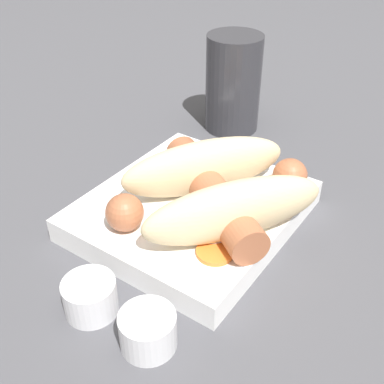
{
  "coord_description": "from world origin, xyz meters",
  "views": [
    {
      "loc": [
        0.32,
        0.22,
        0.32
      ],
      "look_at": [
        0.0,
        0.0,
        0.04
      ],
      "focal_mm": 45.0,
      "sensor_mm": 36.0,
      "label": 1
    }
  ],
  "objects_px": {
    "food_tray": "(192,210)",
    "drink_glass": "(233,83)",
    "sausage": "(212,193)",
    "condiment_cup_far": "(148,332)",
    "condiment_cup_near": "(92,299)",
    "bread_roll": "(217,186)"
  },
  "relations": [
    {
      "from": "sausage",
      "to": "drink_glass",
      "type": "bearing_deg",
      "value": -154.16
    },
    {
      "from": "sausage",
      "to": "condiment_cup_far",
      "type": "distance_m",
      "value": 0.15
    },
    {
      "from": "food_tray",
      "to": "condiment_cup_near",
      "type": "height_order",
      "value": "condiment_cup_near"
    },
    {
      "from": "bread_roll",
      "to": "condiment_cup_near",
      "type": "distance_m",
      "value": 0.15
    },
    {
      "from": "food_tray",
      "to": "bread_roll",
      "type": "height_order",
      "value": "bread_roll"
    },
    {
      "from": "food_tray",
      "to": "drink_glass",
      "type": "height_order",
      "value": "drink_glass"
    },
    {
      "from": "condiment_cup_far",
      "to": "drink_glass",
      "type": "xyz_separation_m",
      "value": [
        -0.35,
        -0.14,
        0.05
      ]
    },
    {
      "from": "food_tray",
      "to": "bread_roll",
      "type": "xyz_separation_m",
      "value": [
        0.0,
        0.03,
        0.04
      ]
    },
    {
      "from": "food_tray",
      "to": "condiment_cup_near",
      "type": "distance_m",
      "value": 0.15
    },
    {
      "from": "sausage",
      "to": "drink_glass",
      "type": "distance_m",
      "value": 0.23
    },
    {
      "from": "condiment_cup_near",
      "to": "drink_glass",
      "type": "bearing_deg",
      "value": -167.65
    },
    {
      "from": "condiment_cup_near",
      "to": "drink_glass",
      "type": "height_order",
      "value": "drink_glass"
    },
    {
      "from": "drink_glass",
      "to": "condiment_cup_near",
      "type": "bearing_deg",
      "value": 12.35
    },
    {
      "from": "food_tray",
      "to": "condiment_cup_far",
      "type": "bearing_deg",
      "value": 22.52
    },
    {
      "from": "food_tray",
      "to": "drink_glass",
      "type": "relative_size",
      "value": 1.67
    },
    {
      "from": "condiment_cup_far",
      "to": "drink_glass",
      "type": "bearing_deg",
      "value": -158.78
    },
    {
      "from": "sausage",
      "to": "bread_roll",
      "type": "bearing_deg",
      "value": 84.51
    },
    {
      "from": "food_tray",
      "to": "drink_glass",
      "type": "xyz_separation_m",
      "value": [
        -0.2,
        -0.08,
        0.05
      ]
    },
    {
      "from": "food_tray",
      "to": "bread_roll",
      "type": "bearing_deg",
      "value": 89.72
    },
    {
      "from": "bread_roll",
      "to": "food_tray",
      "type": "bearing_deg",
      "value": -90.28
    },
    {
      "from": "condiment_cup_near",
      "to": "drink_glass",
      "type": "distance_m",
      "value": 0.36
    },
    {
      "from": "condiment_cup_near",
      "to": "condiment_cup_far",
      "type": "relative_size",
      "value": 1.0
    }
  ]
}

